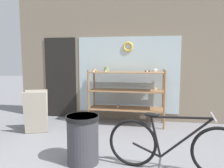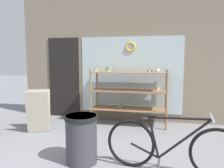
{
  "view_description": "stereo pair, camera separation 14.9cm",
  "coord_description": "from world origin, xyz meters",
  "px_view_note": "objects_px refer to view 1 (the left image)",
  "views": [
    {
      "loc": [
        0.76,
        -2.61,
        1.57
      ],
      "look_at": [
        0.11,
        1.08,
        1.13
      ],
      "focal_mm": 35.0,
      "sensor_mm": 36.0,
      "label": 1
    },
    {
      "loc": [
        0.9,
        -2.58,
        1.57
      ],
      "look_at": [
        0.11,
        1.08,
        1.13
      ],
      "focal_mm": 35.0,
      "sensor_mm": 36.0,
      "label": 2
    }
  ],
  "objects_px": {
    "sandwich_board": "(36,112)",
    "bicycle": "(173,146)",
    "trash_bin": "(83,138)",
    "display_case": "(126,91)"
  },
  "relations": [
    {
      "from": "sandwich_board",
      "to": "trash_bin",
      "type": "distance_m",
      "value": 1.74
    },
    {
      "from": "trash_bin",
      "to": "display_case",
      "type": "bearing_deg",
      "value": 78.3
    },
    {
      "from": "display_case",
      "to": "sandwich_board",
      "type": "relative_size",
      "value": 1.97
    },
    {
      "from": "display_case",
      "to": "sandwich_board",
      "type": "xyz_separation_m",
      "value": [
        -1.79,
        -0.98,
        -0.36
      ]
    },
    {
      "from": "display_case",
      "to": "sandwich_board",
      "type": "bearing_deg",
      "value": -151.18
    },
    {
      "from": "sandwich_board",
      "to": "trash_bin",
      "type": "bearing_deg",
      "value": -59.38
    },
    {
      "from": "sandwich_board",
      "to": "display_case",
      "type": "bearing_deg",
      "value": 8.01
    },
    {
      "from": "display_case",
      "to": "bicycle",
      "type": "xyz_separation_m",
      "value": [
        0.87,
        -2.1,
        -0.44
      ]
    },
    {
      "from": "bicycle",
      "to": "trash_bin",
      "type": "relative_size",
      "value": 2.51
    },
    {
      "from": "sandwich_board",
      "to": "bicycle",
      "type": "bearing_deg",
      "value": -43.67
    }
  ]
}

